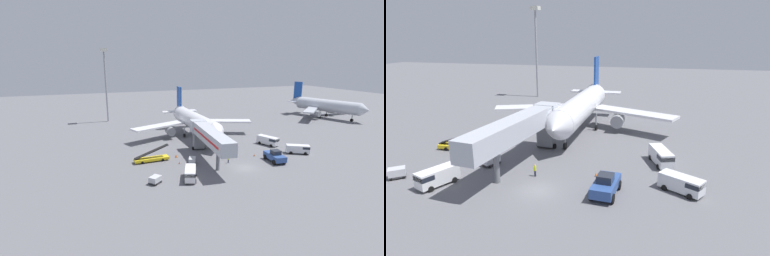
# 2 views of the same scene
# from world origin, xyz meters

# --- Properties ---
(ground_plane) EXTENTS (300.00, 300.00, 0.00)m
(ground_plane) POSITION_xyz_m (0.00, 0.00, 0.00)
(ground_plane) COLOR slate
(airplane_at_gate) EXTENTS (35.49, 33.96, 12.92)m
(airplane_at_gate) POSITION_xyz_m (-1.00, 26.09, 4.59)
(airplane_at_gate) COLOR silver
(airplane_at_gate) RESTS_ON ground
(jet_bridge) EXTENTS (5.59, 22.06, 7.14)m
(jet_bridge) POSITION_xyz_m (-5.00, 7.08, 5.39)
(jet_bridge) COLOR #B2B7C1
(jet_bridge) RESTS_ON ground
(pushback_tug) EXTENTS (3.09, 5.65, 2.59)m
(pushback_tug) POSITION_xyz_m (7.80, 0.99, 1.21)
(pushback_tug) COLOR #2D4C8E
(pushback_tug) RESTS_ON ground
(belt_loader_truck) EXTENTS (7.49, 2.25, 3.43)m
(belt_loader_truck) POSITION_xyz_m (-16.73, 10.36, 0.79)
(belt_loader_truck) COLOR yellow
(belt_loader_truck) RESTS_ON ground
(service_van_far_center) EXTENTS (3.69, 5.87, 2.19)m
(service_van_far_center) POSITION_xyz_m (13.82, 11.90, 1.25)
(service_van_far_center) COLOR silver
(service_van_far_center) RESTS_ON ground
(service_van_rear_right) EXTENTS (3.63, 5.38, 2.13)m
(service_van_rear_right) POSITION_xyz_m (-12.36, -1.65, 1.22)
(service_van_rear_right) COLOR white
(service_van_rear_right) RESTS_ON ground
(service_van_outer_left) EXTENTS (5.35, 4.24, 1.99)m
(service_van_outer_left) POSITION_xyz_m (16.28, 3.65, 1.15)
(service_van_outer_left) COLOR silver
(service_van_outer_left) RESTS_ON ground
(baggage_cart_outer_right) EXTENTS (2.22, 2.74, 1.37)m
(baggage_cart_outer_right) POSITION_xyz_m (-9.19, 5.78, 0.76)
(baggage_cart_outer_right) COLOR #38383D
(baggage_cart_outer_right) RESTS_ON ground
(baggage_cart_mid_left) EXTENTS (2.50, 2.43, 1.32)m
(baggage_cart_mid_left) POSITION_xyz_m (-18.70, -1.02, 0.74)
(baggage_cart_mid_left) COLOR #38383D
(baggage_cart_mid_left) RESTS_ON ground
(ground_crew_worker_foreground) EXTENTS (0.38, 0.38, 1.67)m
(ground_crew_worker_foreground) POSITION_xyz_m (-1.84, 3.76, 0.89)
(ground_crew_worker_foreground) COLOR #1E2333
(ground_crew_worker_foreground) RESTS_ON ground
(safety_cone_alpha) EXTENTS (0.47, 0.47, 0.71)m
(safety_cone_alpha) POSITION_xyz_m (-11.05, 11.01, 0.35)
(safety_cone_alpha) COLOR black
(safety_cone_alpha) RESTS_ON ground
(safety_cone_bravo) EXTENTS (0.33, 0.33, 0.51)m
(safety_cone_bravo) POSITION_xyz_m (5.76, 5.69, 0.25)
(safety_cone_bravo) COLOR black
(safety_cone_bravo) RESTS_ON ground
(safety_cone_charlie) EXTENTS (0.32, 0.32, 0.50)m
(safety_cone_charlie) POSITION_xyz_m (-11.63, 6.89, 0.25)
(safety_cone_charlie) COLOR black
(safety_cone_charlie) RESTS_ON ground
(apron_light_mast) EXTENTS (2.40, 2.40, 24.91)m
(apron_light_mast) POSITION_xyz_m (-21.63, 56.61, 17.37)
(apron_light_mast) COLOR #93969B
(apron_light_mast) RESTS_ON ground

